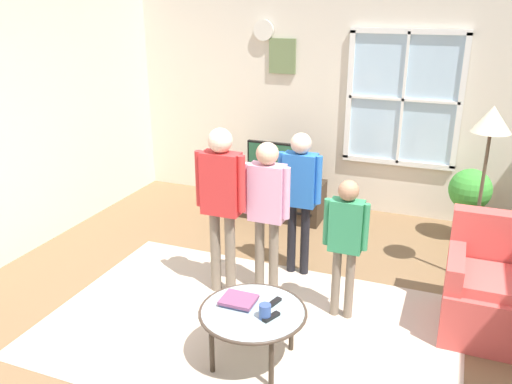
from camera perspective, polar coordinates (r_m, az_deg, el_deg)
name	(u,v)px	position (r m, az deg, el deg)	size (l,w,h in m)	color
ground_plane	(263,335)	(4.19, 0.78, -15.12)	(5.99, 6.26, 0.02)	brown
back_wall	(354,95)	(6.29, 10.48, 10.23)	(5.39, 0.17, 2.72)	beige
area_rug	(250,326)	(4.25, -0.69, -14.24)	(3.14, 2.07, 0.01)	#C6B29E
tv_stand	(274,197)	(6.17, 1.93, -0.58)	(1.16, 0.44, 0.45)	#2D2319
television	(274,160)	(6.03, 1.97, 3.44)	(0.64, 0.08, 0.43)	#4C4C4C
armchair	(498,292)	(4.44, 24.58, -9.79)	(0.76, 0.74, 0.87)	#D14C47
coffee_table	(253,314)	(3.70, -0.34, -13.00)	(0.75, 0.75, 0.41)	#99B2B7
book_stack	(239,301)	(3.76, -1.89, -11.62)	(0.24, 0.20, 0.04)	#667CB7
cup	(265,312)	(3.59, 0.98, -12.75)	(0.08, 0.08, 0.10)	#334C8C
remote_near_books	(274,303)	(3.76, 1.92, -11.82)	(0.04, 0.14, 0.02)	black
remote_near_cup	(271,317)	(3.61, 1.64, -13.30)	(0.04, 0.14, 0.02)	black
person_green_shirt	(346,234)	(4.09, 9.65, -4.48)	(0.35, 0.16, 1.15)	#726656
person_pink_shirt	(267,202)	(4.33, 1.18, -1.05)	(0.40, 0.18, 1.34)	#726656
person_blue_shirt	(300,188)	(4.68, 4.73, 0.44)	(0.40, 0.18, 1.33)	black
person_red_shirt	(221,193)	(4.33, -3.76, -0.13)	(0.44, 0.20, 1.45)	#726656
potted_plant_by_window	(470,194)	(5.85, 22.02, -0.21)	(0.43, 0.43, 0.78)	#9E6B4C
floor_lamp	(490,137)	(4.80, 23.85, 5.41)	(0.32, 0.32, 1.59)	black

